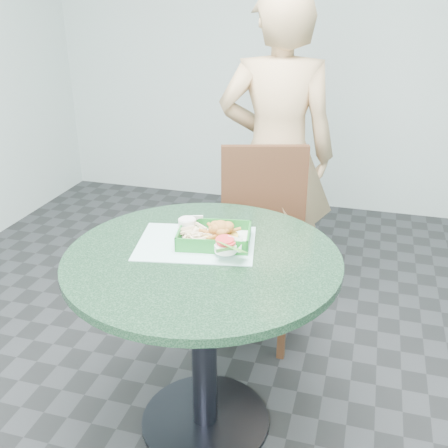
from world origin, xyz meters
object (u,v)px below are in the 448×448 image
(food_basket, at_px, (214,244))
(diner_person, at_px, (277,140))
(cafe_table, at_px, (203,301))
(crab_sandwich, at_px, (220,237))
(sauce_ramekin, at_px, (191,226))
(dining_chair, at_px, (258,229))

(food_basket, bearing_deg, diner_person, 87.08)
(cafe_table, relative_size, crab_sandwich, 7.55)
(diner_person, xyz_separation_m, crab_sandwich, (-0.03, -0.95, -0.11))
(cafe_table, distance_m, sauce_ramekin, 0.28)
(diner_person, relative_size, crab_sandwich, 14.19)
(dining_chair, height_order, diner_person, diner_person)
(cafe_table, xyz_separation_m, diner_person, (0.06, 1.05, 0.33))
(diner_person, bearing_deg, food_basket, 77.79)
(crab_sandwich, bearing_deg, sauce_ramekin, 157.45)
(sauce_ramekin, bearing_deg, crab_sandwich, -22.55)
(dining_chair, bearing_deg, food_basket, -108.45)
(dining_chair, height_order, food_basket, dining_chair)
(dining_chair, distance_m, food_basket, 0.70)
(cafe_table, distance_m, crab_sandwich, 0.24)
(dining_chair, xyz_separation_m, diner_person, (0.03, 0.28, 0.38))
(dining_chair, bearing_deg, diner_person, 68.43)
(cafe_table, height_order, dining_chair, dining_chair)
(dining_chair, distance_m, sauce_ramekin, 0.68)
(dining_chair, relative_size, crab_sandwich, 7.22)
(crab_sandwich, distance_m, sauce_ramekin, 0.14)
(food_basket, distance_m, crab_sandwich, 0.04)
(diner_person, bearing_deg, crab_sandwich, 79.18)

